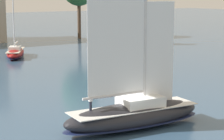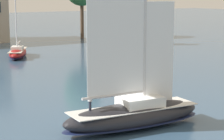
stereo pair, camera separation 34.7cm
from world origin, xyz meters
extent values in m
plane|color=#385675|center=(0.00, 0.00, 0.00)|extent=(400.00, 400.00, 0.00)
cylinder|color=#4C3828|center=(30.63, 61.64, 4.91)|extent=(0.79, 0.79, 9.82)
ellipsoid|color=#232328|center=(0.00, 0.00, 0.99)|extent=(11.95, 4.31, 1.99)
ellipsoid|color=#19234C|center=(0.00, 0.00, 0.45)|extent=(12.07, 4.35, 0.24)
cube|color=silver|center=(0.00, 0.00, 1.57)|extent=(10.50, 3.66, 0.06)
cube|color=silver|center=(0.58, -0.05, 2.01)|extent=(3.47, 2.58, 0.82)
cylinder|color=silver|center=(0.93, -0.08, 8.91)|extent=(0.23, 0.23, 14.63)
cylinder|color=silver|center=(-1.69, 0.15, 2.77)|extent=(5.26, 0.67, 0.20)
cube|color=white|center=(-1.48, 0.13, 8.77)|extent=(4.83, 0.46, 11.99)
cube|color=white|center=(2.31, -0.21, 5.62)|extent=(2.57, 0.25, 8.04)
cylinder|color=#232838|center=(-3.46, 0.70, 2.03)|extent=(0.22, 0.22, 0.85)
cylinder|color=silver|center=(-3.46, 0.70, 2.78)|extent=(0.37, 0.37, 0.65)
sphere|color=tan|center=(-3.46, 0.70, 3.22)|extent=(0.24, 0.24, 0.24)
ellipsoid|color=maroon|center=(6.69, 40.69, 0.76)|extent=(6.55, 9.02, 1.52)
ellipsoid|color=#19234C|center=(6.69, 40.69, 0.34)|extent=(6.62, 9.11, 0.18)
cube|color=beige|center=(6.69, 40.69, 1.21)|extent=(5.68, 7.89, 0.06)
cube|color=silver|center=(6.47, 40.30, 1.55)|extent=(2.75, 3.04, 0.63)
cylinder|color=silver|center=(6.34, 40.07, 6.82)|extent=(0.18, 0.18, 11.17)
cylinder|color=silver|center=(7.33, 41.83, 2.13)|extent=(2.10, 3.58, 0.15)
cylinder|color=white|center=(7.33, 41.83, 2.24)|extent=(1.98, 3.28, 0.24)
ellipsoid|color=navy|center=(35.22, 42.72, 0.51)|extent=(6.03, 4.43, 1.02)
ellipsoid|color=#19234C|center=(35.22, 42.72, 0.23)|extent=(6.09, 4.47, 0.12)
cube|color=#BCB7A8|center=(35.22, 42.72, 0.82)|extent=(5.27, 3.84, 0.06)
cube|color=beige|center=(35.48, 42.87, 1.06)|extent=(2.04, 1.85, 0.42)
cylinder|color=silver|center=(35.63, 42.96, 4.59)|extent=(0.12, 0.12, 7.48)
cylinder|color=silver|center=(34.46, 42.29, 1.45)|extent=(2.39, 1.43, 0.10)
cube|color=silver|center=(34.56, 42.34, 4.52)|extent=(2.17, 1.26, 6.14)
cube|color=silver|center=(36.29, 43.34, 2.91)|extent=(1.15, 0.68, 4.12)
camera|label=1|loc=(-19.58, -25.89, 10.25)|focal=70.00mm
camera|label=2|loc=(-19.29, -26.08, 10.25)|focal=70.00mm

